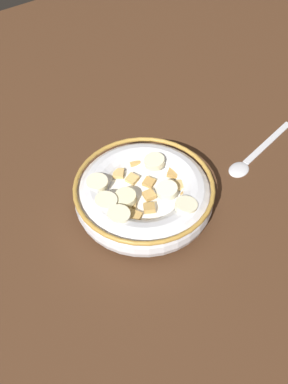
% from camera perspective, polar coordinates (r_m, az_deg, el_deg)
% --- Properties ---
extents(ground_plane, '(1.33, 1.33, 0.02)m').
position_cam_1_polar(ground_plane, '(0.57, 0.00, -2.63)').
color(ground_plane, '#472B19').
extents(cereal_bowl, '(0.19, 0.19, 0.05)m').
position_cam_1_polar(cereal_bowl, '(0.54, -0.03, -0.36)').
color(cereal_bowl, silver).
rests_on(cereal_bowl, ground_plane).
extents(spoon, '(0.16, 0.05, 0.01)m').
position_cam_1_polar(spoon, '(0.64, 14.84, 4.69)').
color(spoon, silver).
rests_on(spoon, ground_plane).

